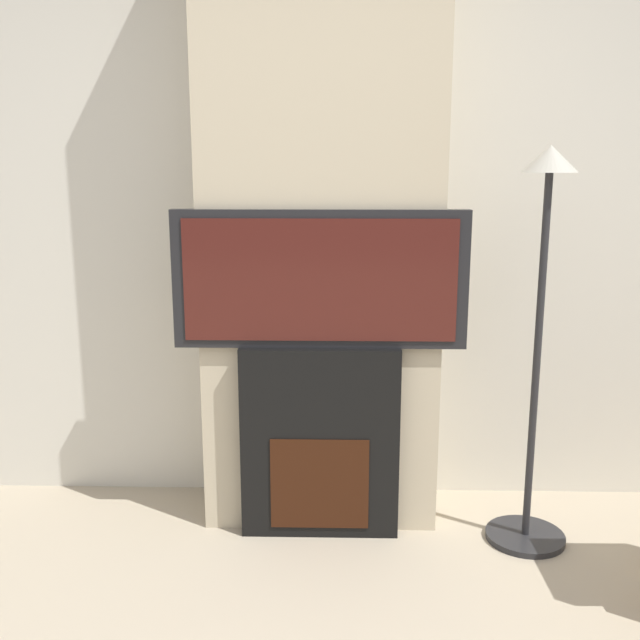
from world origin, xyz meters
The scene contains 5 objects.
wall_back centered at (0.00, 2.03, 1.35)m, with size 6.00×0.06×2.70m.
chimney_breast centered at (0.00, 1.81, 1.35)m, with size 0.98×0.39×2.70m.
fireplace centered at (0.00, 1.61, 0.40)m, with size 0.65×0.15×0.81m.
television centered at (0.00, 1.61, 1.08)m, with size 1.17×0.07×0.55m.
floor_lamp centered at (0.85, 1.55, 0.93)m, with size 0.32×0.32×1.59m.
Camera 1 is at (0.07, -1.17, 1.52)m, focal length 40.00 mm.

